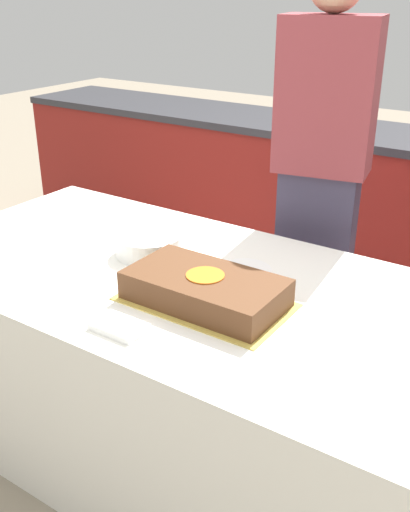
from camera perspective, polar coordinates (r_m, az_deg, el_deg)
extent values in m
plane|color=gray|center=(2.40, -1.45, -17.74)|extent=(14.00, 14.00, 0.00)
cube|color=maroon|center=(3.39, 14.02, 3.61)|extent=(4.40, 0.55, 0.88)
cube|color=#2D2D33|center=(3.26, 14.86, 11.17)|extent=(4.40, 0.58, 0.04)
cube|color=white|center=(2.17, -1.55, -10.69)|extent=(2.08, 0.99, 0.72)
cube|color=gold|center=(1.84, 0.02, -4.39)|extent=(0.51, 0.30, 0.00)
cube|color=#56331C|center=(1.82, 0.02, -3.13)|extent=(0.47, 0.26, 0.09)
cylinder|color=orange|center=(1.80, 0.02, -1.84)|extent=(0.12, 0.12, 0.00)
cylinder|color=white|center=(2.15, -5.37, 1.08)|extent=(0.24, 0.24, 0.08)
cylinder|color=white|center=(2.04, 3.87, -1.33)|extent=(0.18, 0.18, 0.00)
cube|color=white|center=(1.71, -8.19, -6.67)|extent=(0.15, 0.10, 0.02)
cube|color=#383347|center=(2.60, 10.16, -1.97)|extent=(0.33, 0.22, 0.94)
cube|color=brown|center=(2.36, 11.55, 14.65)|extent=(0.39, 0.26, 0.58)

